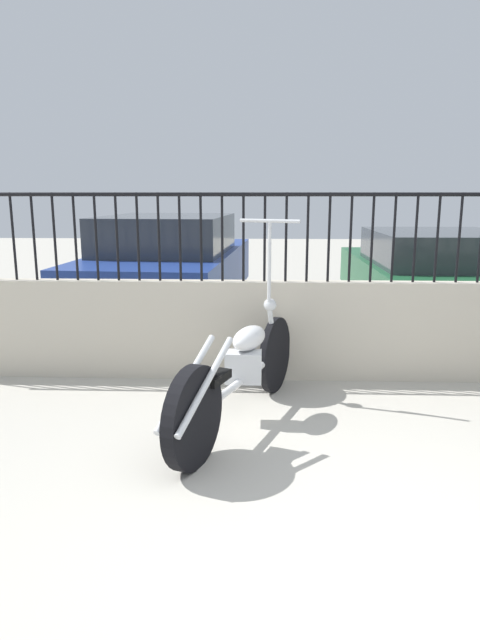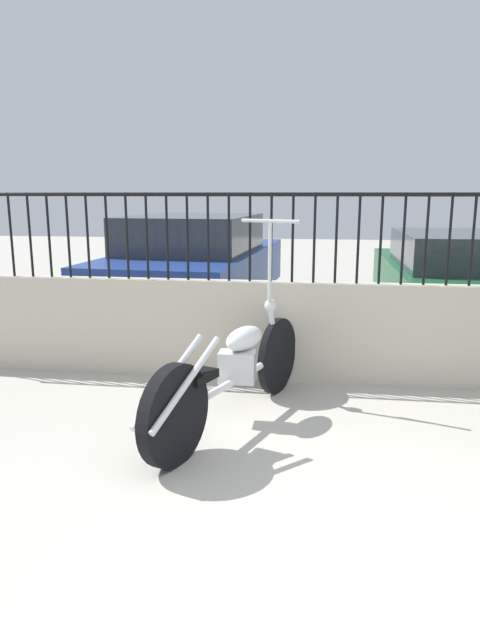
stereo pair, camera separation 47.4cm
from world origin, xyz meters
TOP-DOWN VIEW (x-y plane):
  - ground_plane at (0.00, 0.00)m, footprint 40.00×40.00m
  - low_wall at (0.00, 2.82)m, footprint 8.24×0.18m
  - fence_railing at (0.00, 2.82)m, footprint 8.24×0.04m
  - motorcycle_white at (-0.70, 1.59)m, footprint 0.95×2.17m
  - car_blue at (-1.85, 5.77)m, footprint 2.15×4.70m
  - car_green at (1.84, 5.43)m, footprint 1.92×4.52m

SIDE VIEW (x-z plane):
  - ground_plane at x=0.00m, z-range 0.00..0.00m
  - motorcycle_white at x=-0.70m, z-range -0.35..1.19m
  - low_wall at x=0.00m, z-range 0.00..0.94m
  - car_green at x=1.84m, z-range 0.02..1.27m
  - car_blue at x=-1.85m, z-range 0.00..1.44m
  - fence_railing at x=0.00m, z-range 1.08..1.89m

